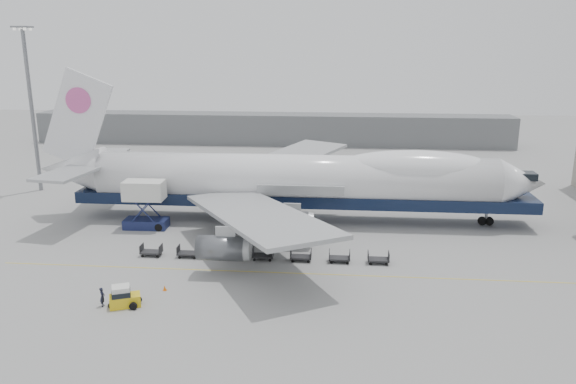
# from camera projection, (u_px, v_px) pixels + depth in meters

# --- Properties ---
(ground) EXTENTS (260.00, 260.00, 0.00)m
(ground) POSITION_uv_depth(u_px,v_px,m) (286.00, 252.00, 63.79)
(ground) COLOR gray
(ground) RESTS_ON ground
(apron_line) EXTENTS (60.00, 0.15, 0.01)m
(apron_line) POSITION_uv_depth(u_px,v_px,m) (281.00, 273.00, 58.02)
(apron_line) COLOR gold
(apron_line) RESTS_ON ground
(hangar) EXTENTS (110.00, 8.00, 7.00)m
(hangar) POSITION_uv_depth(u_px,v_px,m) (271.00, 129.00, 131.10)
(hangar) COLOR slate
(hangar) RESTS_ON ground
(floodlight_mast) EXTENTS (2.40, 2.40, 25.43)m
(floodlight_mast) POSITION_uv_depth(u_px,v_px,m) (31.00, 101.00, 86.83)
(floodlight_mast) COLOR slate
(floodlight_mast) RESTS_ON ground
(airliner) EXTENTS (67.00, 55.30, 19.98)m
(airliner) POSITION_uv_depth(u_px,v_px,m) (300.00, 179.00, 73.83)
(airliner) COLOR white
(airliner) RESTS_ON ground
(catering_truck) EXTENTS (5.53, 3.92, 6.21)m
(catering_truck) POSITION_uv_depth(u_px,v_px,m) (145.00, 202.00, 71.20)
(catering_truck) COLOR #19214C
(catering_truck) RESTS_ON ground
(baggage_tug) EXTENTS (3.04, 2.36, 1.98)m
(baggage_tug) POSITION_uv_depth(u_px,v_px,m) (123.00, 297.00, 50.45)
(baggage_tug) COLOR yellow
(baggage_tug) RESTS_ON ground
(ground_worker) EXTENTS (0.56, 0.73, 1.80)m
(ground_worker) POSITION_uv_depth(u_px,v_px,m) (102.00, 297.00, 50.45)
(ground_worker) COLOR black
(ground_worker) RESTS_ON ground
(traffic_cone) EXTENTS (0.36, 0.36, 0.53)m
(traffic_cone) POSITION_uv_depth(u_px,v_px,m) (165.00, 288.00, 53.83)
(traffic_cone) COLOR orange
(traffic_cone) RESTS_ON ground
(dolly_0) EXTENTS (2.30, 1.35, 1.30)m
(dolly_0) POSITION_uv_depth(u_px,v_px,m) (151.00, 251.00, 62.52)
(dolly_0) COLOR #2D2D30
(dolly_0) RESTS_ON ground
(dolly_1) EXTENTS (2.30, 1.35, 1.30)m
(dolly_1) POSITION_uv_depth(u_px,v_px,m) (188.00, 252.00, 62.16)
(dolly_1) COLOR #2D2D30
(dolly_1) RESTS_ON ground
(dolly_2) EXTENTS (2.30, 1.35, 1.30)m
(dolly_2) POSITION_uv_depth(u_px,v_px,m) (225.00, 254.00, 61.80)
(dolly_2) COLOR #2D2D30
(dolly_2) RESTS_ON ground
(dolly_3) EXTENTS (2.30, 1.35, 1.30)m
(dolly_3) POSITION_uv_depth(u_px,v_px,m) (263.00, 255.00, 61.43)
(dolly_3) COLOR #2D2D30
(dolly_3) RESTS_ON ground
(dolly_4) EXTENTS (2.30, 1.35, 1.30)m
(dolly_4) POSITION_uv_depth(u_px,v_px,m) (301.00, 256.00, 61.07)
(dolly_4) COLOR #2D2D30
(dolly_4) RESTS_ON ground
(dolly_5) EXTENTS (2.30, 1.35, 1.30)m
(dolly_5) POSITION_uv_depth(u_px,v_px,m) (339.00, 257.00, 60.71)
(dolly_5) COLOR #2D2D30
(dolly_5) RESTS_ON ground
(dolly_6) EXTENTS (2.30, 1.35, 1.30)m
(dolly_6) POSITION_uv_depth(u_px,v_px,m) (378.00, 259.00, 60.35)
(dolly_6) COLOR #2D2D30
(dolly_6) RESTS_ON ground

